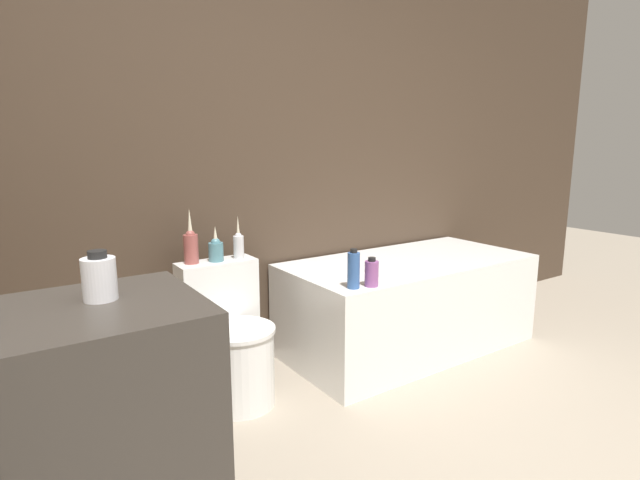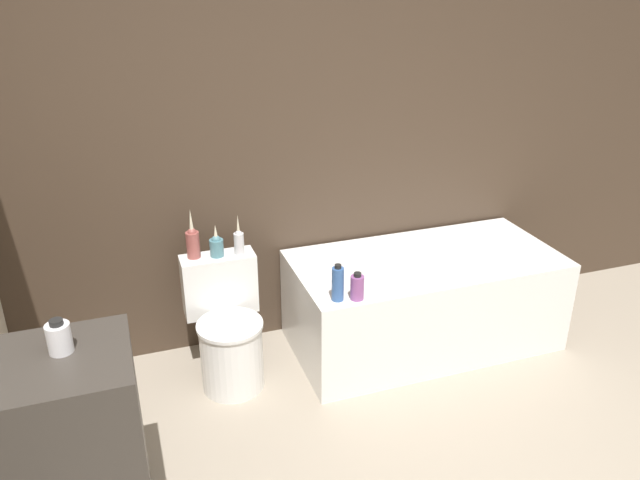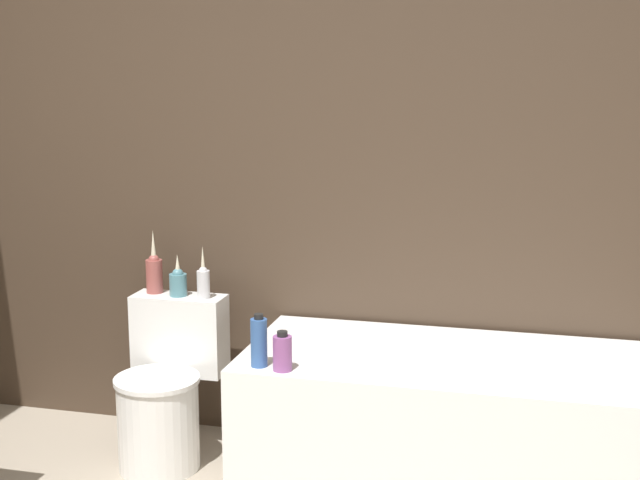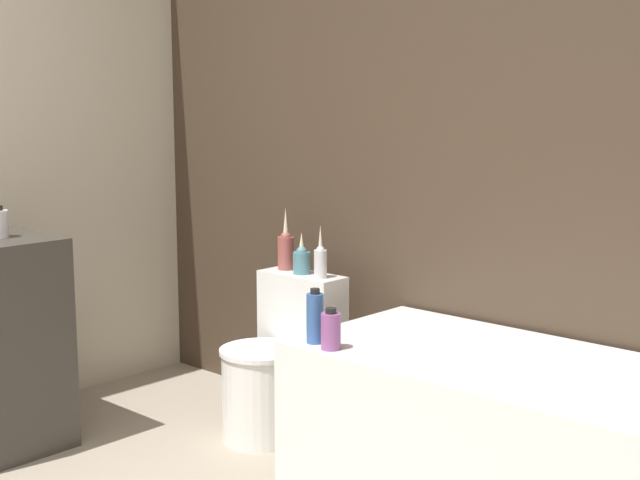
{
  "view_description": "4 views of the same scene",
  "coord_description": "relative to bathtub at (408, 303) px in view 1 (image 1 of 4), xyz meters",
  "views": [
    {
      "loc": [
        -1.49,
        -0.49,
        1.31
      ],
      "look_at": [
        -0.07,
        1.61,
        0.8
      ],
      "focal_mm": 28.0,
      "sensor_mm": 36.0,
      "label": 1
    },
    {
      "loc": [
        -1.0,
        -1.21,
        2.19
      ],
      "look_at": [
        -0.01,
        1.63,
        0.83
      ],
      "focal_mm": 35.0,
      "sensor_mm": 36.0,
      "label": 2
    },
    {
      "loc": [
        1.02,
        -1.61,
        1.69
      ],
      "look_at": [
        0.23,
        1.51,
        1.06
      ],
      "focal_mm": 50.0,
      "sensor_mm": 36.0,
      "label": 3
    },
    {
      "loc": [
        2.16,
        -0.89,
        1.46
      ],
      "look_at": [
        -0.03,
        1.5,
        0.94
      ],
      "focal_mm": 50.0,
      "sensor_mm": 36.0,
      "label": 4
    }
  ],
  "objects": [
    {
      "name": "shampoo_bottle_tall",
      "position": [
        -0.67,
        -0.29,
        0.38
      ],
      "size": [
        0.06,
        0.06,
        0.2
      ],
      "color": "#335999",
      "rests_on": "bathtub"
    },
    {
      "name": "bathtub",
      "position": [
        0.0,
        0.0,
        0.0
      ],
      "size": [
        1.59,
        0.77,
        0.58
      ],
      "color": "white",
      "rests_on": "ground"
    },
    {
      "name": "vase_silver",
      "position": [
        -1.2,
        0.19,
        0.46
      ],
      "size": [
        0.08,
        0.08,
        0.19
      ],
      "color": "teal",
      "rests_on": "toilet"
    },
    {
      "name": "soap_bottle_glass",
      "position": [
        -1.95,
        -0.84,
        0.66
      ],
      "size": [
        0.09,
        0.09,
        0.13
      ],
      "color": "silver",
      "rests_on": "vanity_counter"
    },
    {
      "name": "vase_gold",
      "position": [
        -1.33,
        0.22,
        0.5
      ],
      "size": [
        0.07,
        0.07,
        0.28
      ],
      "color": "#994C47",
      "rests_on": "toilet"
    },
    {
      "name": "toilet",
      "position": [
        -1.2,
        0.02,
        0.01
      ],
      "size": [
        0.41,
        0.52,
        0.69
      ],
      "color": "white",
      "rests_on": "ground"
    },
    {
      "name": "vase_bronze",
      "position": [
        -1.08,
        0.18,
        0.48
      ],
      "size": [
        0.06,
        0.06,
        0.23
      ],
      "color": "silver",
      "rests_on": "toilet"
    },
    {
      "name": "vanity_counter",
      "position": [
        -2.02,
        -0.88,
        0.16
      ],
      "size": [
        0.63,
        0.48,
        0.9
      ],
      "color": "#38332D",
      "rests_on": "ground"
    },
    {
      "name": "shampoo_bottle_short",
      "position": [
        -0.58,
        -0.32,
        0.35
      ],
      "size": [
        0.07,
        0.07,
        0.15
      ],
      "color": "#8C4C8C",
      "rests_on": "bathtub"
    },
    {
      "name": "wall_back_tiled",
      "position": [
        -0.69,
        0.44,
        1.01
      ],
      "size": [
        6.4,
        0.06,
        2.6
      ],
      "color": "#423326",
      "rests_on": "ground_plane"
    }
  ]
}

